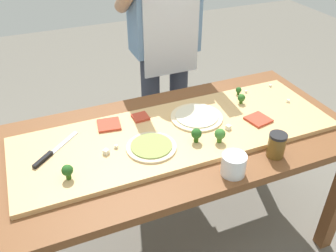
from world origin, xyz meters
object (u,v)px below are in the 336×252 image
at_px(pizza_slice_far_left, 140,117).
at_px(prep_table, 173,152).
at_px(broccoli_floret_front_mid, 241,98).
at_px(flour_cup, 234,166).
at_px(cheese_crumble_a, 288,101).
at_px(cheese_crumble_d, 106,152).
at_px(broccoli_floret_front_left, 196,134).
at_px(pizza_slice_far_right, 258,119).
at_px(broccoli_floret_back_mid, 239,90).
at_px(cheese_crumble_b, 116,147).
at_px(cheese_crumble_f, 228,127).
at_px(sauce_jar, 277,145).
at_px(cheese_crumble_e, 246,92).
at_px(pizza_whole_cheese_artichoke, 197,117).
at_px(cheese_crumble_c, 270,86).
at_px(broccoli_floret_center_right, 220,134).
at_px(chefs_knife, 50,154).
at_px(broccoli_floret_back_right, 67,171).
at_px(cook_center, 165,35).
at_px(pizza_slice_near_right, 109,125).
at_px(pizza_whole_pesto_green, 151,147).

bearing_deg(pizza_slice_far_left, prep_table, -59.05).
xyz_separation_m(broccoli_floret_front_mid, flour_cup, (-0.31, -0.44, -0.01)).
bearing_deg(cheese_crumble_a, cheese_crumble_d, -176.65).
relative_size(broccoli_floret_front_left, cheese_crumble_a, 4.96).
distance_m(pizza_slice_far_left, cheese_crumble_d, 0.31).
relative_size(pizza_slice_far_right, broccoli_floret_front_left, 1.53).
height_order(broccoli_floret_back_mid, cheese_crumble_b, broccoli_floret_back_mid).
distance_m(cheese_crumble_a, cheese_crumble_f, 0.44).
height_order(pizza_slice_far_right, flour_cup, flour_cup).
distance_m(cheese_crumble_b, sauce_jar, 0.70).
relative_size(cheese_crumble_e, cheese_crumble_f, 0.57).
height_order(prep_table, cheese_crumble_d, cheese_crumble_d).
relative_size(pizza_whole_cheese_artichoke, cheese_crumble_d, 11.79).
distance_m(cheese_crumble_c, cheese_crumble_d, 1.05).
bearing_deg(pizza_whole_cheese_artichoke, broccoli_floret_front_left, -117.21).
bearing_deg(cheese_crumble_b, broccoli_floret_center_right, -17.08).
bearing_deg(cheese_crumble_f, chefs_knife, 171.05).
bearing_deg(broccoli_floret_front_mid, cheese_crumble_b, -170.47).
height_order(pizza_whole_cheese_artichoke, broccoli_floret_front_mid, broccoli_floret_front_mid).
distance_m(cheese_crumble_a, cheese_crumble_d, 1.01).
bearing_deg(cheese_crumble_e, broccoli_floret_back_right, -162.37).
bearing_deg(broccoli_floret_front_left, cook_center, 77.73).
xyz_separation_m(broccoli_floret_back_right, broccoli_floret_front_mid, (0.95, 0.24, -0.01)).
distance_m(pizza_slice_near_right, cheese_crumble_d, 0.22).
bearing_deg(sauce_jar, cheese_crumble_b, 155.35).
xyz_separation_m(cheese_crumble_e, cook_center, (-0.29, 0.48, 0.20)).
relative_size(cheese_crumble_b, cook_center, 0.01).
relative_size(pizza_slice_far_left, broccoli_floret_front_mid, 1.42).
xyz_separation_m(cheese_crumble_d, flour_cup, (0.45, -0.30, 0.01)).
xyz_separation_m(broccoli_floret_back_right, cheese_crumble_a, (1.18, 0.15, -0.03)).
relative_size(cheese_crumble_c, cheese_crumble_e, 1.01).
bearing_deg(broccoli_floret_front_mid, cheese_crumble_d, -169.33).
distance_m(broccoli_floret_front_mid, cheese_crumble_f, 0.26).
xyz_separation_m(pizza_whole_cheese_artichoke, broccoli_floret_front_mid, (0.28, 0.04, 0.02)).
bearing_deg(cheese_crumble_b, pizza_whole_cheese_artichoke, 10.44).
height_order(broccoli_floret_front_mid, cheese_crumble_e, broccoli_floret_front_mid).
relative_size(pizza_whole_pesto_green, pizza_slice_far_right, 2.14).
bearing_deg(sauce_jar, pizza_whole_cheese_artichoke, 118.16).
relative_size(cheese_crumble_a, cheese_crumble_f, 0.65).
distance_m(cheese_crumble_e, cheese_crumble_f, 0.39).
height_order(broccoli_floret_back_mid, cook_center, cook_center).
distance_m(cheese_crumble_e, cook_center, 0.59).
xyz_separation_m(pizza_whole_cheese_artichoke, cook_center, (0.08, 0.61, 0.20)).
distance_m(broccoli_floret_back_right, cheese_crumble_a, 1.19).
bearing_deg(pizza_whole_pesto_green, pizza_slice_near_right, 117.69).
height_order(chefs_knife, pizza_whole_cheese_artichoke, same).
height_order(broccoli_floret_front_mid, cheese_crumble_c, broccoli_floret_front_mid).
distance_m(broccoli_floret_back_right, sauce_jar, 0.88).
relative_size(prep_table, broccoli_floret_back_mid, 39.83).
xyz_separation_m(broccoli_floret_back_right, cheese_crumble_e, (1.03, 0.33, -0.03)).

